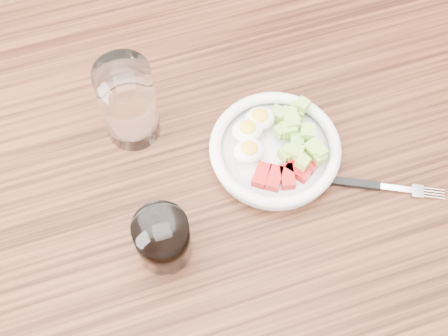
# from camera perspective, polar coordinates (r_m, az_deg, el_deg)

# --- Properties ---
(ground) EXTENTS (4.00, 4.00, 0.00)m
(ground) POSITION_cam_1_polar(r_m,az_deg,el_deg) (1.66, 0.45, -12.99)
(ground) COLOR brown
(ground) RESTS_ON ground
(dining_table) EXTENTS (1.50, 0.90, 0.77)m
(dining_table) POSITION_cam_1_polar(r_m,az_deg,el_deg) (1.02, 0.71, -3.68)
(dining_table) COLOR brown
(dining_table) RESTS_ON ground
(bowl) EXTENTS (0.20, 0.20, 0.05)m
(bowl) POSITION_cam_1_polar(r_m,az_deg,el_deg) (0.94, 4.69, 1.90)
(bowl) COLOR white
(bowl) RESTS_ON dining_table
(fork) EXTENTS (0.17, 0.09, 0.01)m
(fork) POSITION_cam_1_polar(r_m,az_deg,el_deg) (0.95, 12.96, -1.52)
(fork) COLOR black
(fork) RESTS_ON dining_table
(water_glass) EXTENTS (0.08, 0.08, 0.15)m
(water_glass) POSITION_cam_1_polar(r_m,az_deg,el_deg) (0.92, -8.76, 5.93)
(water_glass) COLOR white
(water_glass) RESTS_ON dining_table
(coffee_glass) EXTENTS (0.08, 0.08, 0.09)m
(coffee_glass) POSITION_cam_1_polar(r_m,az_deg,el_deg) (0.85, -5.64, -6.48)
(coffee_glass) COLOR white
(coffee_glass) RESTS_ON dining_table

